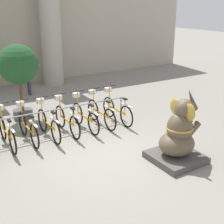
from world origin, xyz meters
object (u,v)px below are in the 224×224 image
Objects in this scene: bicycle_2 at (28,127)px; bicycle_3 at (48,123)px; person_pedestrian at (28,71)px; elephant_statue at (179,137)px; bicycle_1 at (7,132)px; bicycle_7 at (117,109)px; potted_tree at (18,67)px; bicycle_6 at (101,112)px; bicycle_4 at (67,119)px; bicycle_5 at (85,116)px.

bicycle_3 is (0.59, -0.03, 0.00)m from bicycle_2.
bicycle_2 is at bearing -107.88° from person_pedestrian.
person_pedestrian is (-1.33, 7.58, 0.39)m from elephant_statue.
bicycle_1 is 3.52m from bicycle_7.
elephant_statue is 0.74× the size of potted_tree.
person_pedestrian is (1.47, 4.54, 0.59)m from bicycle_2.
bicycle_7 is (0.59, -0.02, 0.00)m from bicycle_6.
bicycle_4 is 0.97× the size of elephant_statue.
bicycle_2 is at bearing -179.88° from bicycle_6.
bicycle_3 is 1.06× the size of person_pedestrian.
bicycle_3 is 1.00× the size of bicycle_4.
bicycle_7 is (2.35, 0.02, 0.00)m from bicycle_3.
elephant_statue is (2.21, -3.00, 0.20)m from bicycle_3.
bicycle_4 is at bearing 118.25° from elephant_statue.
bicycle_7 is 1.06× the size of person_pedestrian.
bicycle_2 and bicycle_5 have the same top height.
bicycle_1 is at bearing 138.39° from elephant_statue.
elephant_statue is (-0.13, -3.02, 0.20)m from bicycle_7.
bicycle_6 is 0.59m from bicycle_7.
potted_tree reaches higher than bicycle_3.
bicycle_5 is at bearing -1.06° from bicycle_2.
person_pedestrian reaches higher than bicycle_4.
bicycle_2 is at bearing 2.76° from bicycle_1.
bicycle_4 is at bearing 0.67° from bicycle_1.
bicycle_2 and bicycle_3 have the same top height.
bicycle_3 is at bearing -179.61° from bicycle_7.
bicycle_5 is 0.97× the size of elephant_statue.
bicycle_5 and bicycle_6 have the same top height.
bicycle_3 is 2.35m from bicycle_7.
bicycle_4 is 3.44m from elephant_statue.
bicycle_5 is at bearing -2.42° from bicycle_4.
bicycle_4 is (1.76, 0.02, 0.00)m from bicycle_1.
potted_tree is at bearing 112.28° from bicycle_4.
potted_tree is at bearing 116.03° from elephant_statue.
bicycle_2 and bicycle_4 have the same top height.
bicycle_2 is at bearing 179.65° from bicycle_7.
potted_tree reaches higher than bicycle_4.
bicycle_6 is 0.71× the size of potted_tree.
bicycle_1 and bicycle_5 have the same top height.
bicycle_6 is 3.00m from potted_tree.
person_pedestrian is 2.97m from potted_tree.
person_pedestrian is at bearing 93.67° from bicycle_5.
elephant_statue is (1.63, -3.03, 0.20)m from bicycle_4.
potted_tree reaches higher than person_pedestrian.
potted_tree reaches higher than bicycle_2.
bicycle_4 is 2.43m from potted_tree.
bicycle_6 is 3.08m from elephant_statue.
bicycle_7 is at bearing -36.78° from potted_tree.
bicycle_6 is (0.59, 0.04, 0.00)m from bicycle_5.
bicycle_1 and bicycle_3 have the same top height.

